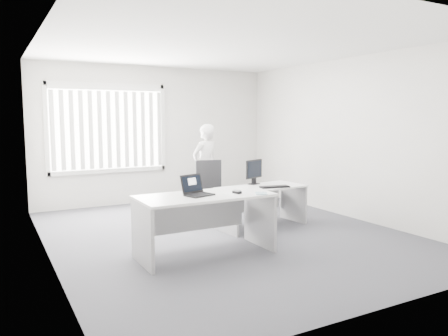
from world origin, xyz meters
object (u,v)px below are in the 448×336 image
laptop (199,185)px  office_chair (210,203)px  person (205,166)px  desk_near (205,212)px  desk_far (262,198)px  monitor (254,172)px

laptop → office_chair: bearing=42.6°
person → desk_near: bearing=48.4°
office_chair → person: person is taller
desk_near → office_chair: 1.75m
laptop → desk_near: bearing=3.2°
office_chair → laptop: bearing=-105.7°
office_chair → person: size_ratio=0.64×
desk_near → desk_far: 1.70m
office_chair → person: bearing=83.3°
desk_far → monitor: bearing=80.2°
desk_near → office_chair: (0.84, 1.52, -0.24)m
desk_far → office_chair: bearing=127.4°
desk_near → monitor: size_ratio=4.23×
monitor → person: bearing=75.9°
monitor → desk_near: bearing=-162.9°
laptop → monitor: bearing=20.8°
desk_near → office_chair: bearing=60.6°
person → monitor: person is taller
desk_far → person: size_ratio=0.92×
desk_near → person: (1.29, 2.62, 0.25)m
desk_near → desk_far: bearing=31.0°
desk_near → monitor: 1.88m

